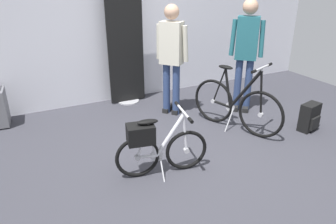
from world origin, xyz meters
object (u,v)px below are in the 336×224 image
at_px(floor_banner_stand, 126,53).
at_px(backpack_on_floor, 310,117).
at_px(rolling_suitcase, 0,107).
at_px(visitor_browsing, 172,54).
at_px(visitor_near_wall, 246,49).
at_px(folding_bike_foreground, 155,145).
at_px(display_bike_left, 236,105).

distance_m(floor_banner_stand, backpack_on_floor, 2.94).
bearing_deg(rolling_suitcase, visitor_browsing, -16.04).
xyz_separation_m(floor_banner_stand, visitor_near_wall, (1.53, -1.12, 0.14)).
height_order(floor_banner_stand, backpack_on_floor, floor_banner_stand).
relative_size(folding_bike_foreground, rolling_suitcase, 1.22).
relative_size(visitor_near_wall, rolling_suitcase, 2.05).
relative_size(visitor_near_wall, visitor_browsing, 1.04).
distance_m(folding_bike_foreground, visitor_browsing, 1.79).
relative_size(floor_banner_stand, folding_bike_foreground, 1.85).
bearing_deg(rolling_suitcase, backpack_on_floor, -28.53).
height_order(display_bike_left, rolling_suitcase, display_bike_left).
distance_m(visitor_near_wall, visitor_browsing, 1.15).
bearing_deg(rolling_suitcase, display_bike_left, -28.38).
relative_size(folding_bike_foreground, backpack_on_floor, 2.58).
xyz_separation_m(visitor_near_wall, backpack_on_floor, (0.36, -1.04, -0.79)).
xyz_separation_m(display_bike_left, backpack_on_floor, (0.90, -0.50, -0.17)).
height_order(folding_bike_foreground, visitor_browsing, visitor_browsing).
distance_m(visitor_near_wall, rolling_suitcase, 3.70).
relative_size(folding_bike_foreground, visitor_browsing, 0.61).
height_order(visitor_near_wall, backpack_on_floor, visitor_near_wall).
bearing_deg(visitor_near_wall, backpack_on_floor, -71.10).
height_order(display_bike_left, visitor_browsing, visitor_browsing).
distance_m(folding_bike_foreground, display_bike_left, 1.55).
bearing_deg(backpack_on_floor, folding_bike_foreground, -179.39).
distance_m(floor_banner_stand, visitor_browsing, 0.89).
distance_m(visitor_browsing, rolling_suitcase, 2.58).
bearing_deg(floor_banner_stand, visitor_near_wall, -36.26).
bearing_deg(floor_banner_stand, folding_bike_foreground, -102.28).
xyz_separation_m(folding_bike_foreground, display_bike_left, (1.46, 0.52, 0.01)).
bearing_deg(rolling_suitcase, folding_bike_foreground, -55.04).
bearing_deg(rolling_suitcase, visitor_near_wall, -16.73).
relative_size(folding_bike_foreground, display_bike_left, 0.78).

